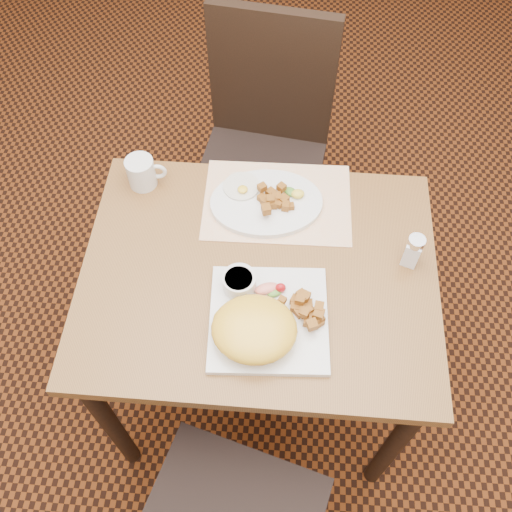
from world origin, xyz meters
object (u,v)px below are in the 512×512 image
object	(u,v)px
chair_far	(264,141)
plate_square	(269,319)
plate_oval	(266,203)
table	(259,293)
coffee_mug	(142,172)
salt_shaker	(413,250)

from	to	relation	value
chair_far	plate_square	size ratio (longest dim) A/B	3.46
plate_oval	plate_square	bearing A→B (deg)	-85.17
chair_far	plate_oval	xyz separation A→B (m)	(0.03, -0.45, 0.22)
table	chair_far	size ratio (longest dim) A/B	0.93
chair_far	plate_oval	bearing A→B (deg)	102.19
plate_oval	coffee_mug	distance (m)	0.35
table	plate_square	xyz separation A→B (m)	(0.03, -0.14, 0.12)
plate_oval	salt_shaker	world-z (taller)	salt_shaker
chair_far	plate_oval	size ratio (longest dim) A/B	3.19
plate_square	salt_shaker	xyz separation A→B (m)	(0.34, 0.19, 0.04)
table	plate_square	world-z (taller)	plate_square
table	salt_shaker	world-z (taller)	salt_shaker
table	coffee_mug	size ratio (longest dim) A/B	8.17
salt_shaker	plate_oval	bearing A→B (deg)	157.77
plate_square	salt_shaker	bearing A→B (deg)	29.45
chair_far	salt_shaker	world-z (taller)	chair_far
table	chair_far	distance (m)	0.67
chair_far	coffee_mug	xyz separation A→B (m)	(-0.31, -0.39, 0.25)
chair_far	salt_shaker	bearing A→B (deg)	132.06
plate_oval	coffee_mug	xyz separation A→B (m)	(-0.35, 0.05, 0.03)
coffee_mug	plate_square	bearing A→B (deg)	-46.85
plate_square	plate_oval	distance (m)	0.35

